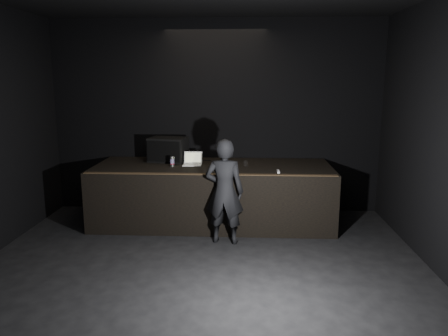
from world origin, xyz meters
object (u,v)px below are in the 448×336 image
Objects in this scene: stage_monitor at (168,150)px; beer_can at (172,162)px; stage_riser at (213,194)px; laptop at (193,161)px; person at (224,191)px.

beer_can is at bearing -60.63° from stage_monitor.
stage_riser is 23.62× the size of beer_can.
stage_monitor reaches higher than laptop.
stage_monitor is 0.50m from beer_can.
stage_riser is at bearing -7.25° from laptop.
laptop is (-0.35, 0.05, 0.56)m from stage_riser.
stage_monitor is at bearing 157.99° from stage_riser.
stage_riser is 12.86× the size of laptop.
beer_can is at bearing -35.19° from person.
person is at bearing -41.89° from beer_can.
stage_monitor is 0.57m from laptop.
laptop is (0.47, -0.29, -0.16)m from stage_monitor.
beer_can is (0.15, -0.46, -0.13)m from stage_monitor.
person is at bearing -75.43° from stage_riser.
laptop is at bearing -19.85° from stage_monitor.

